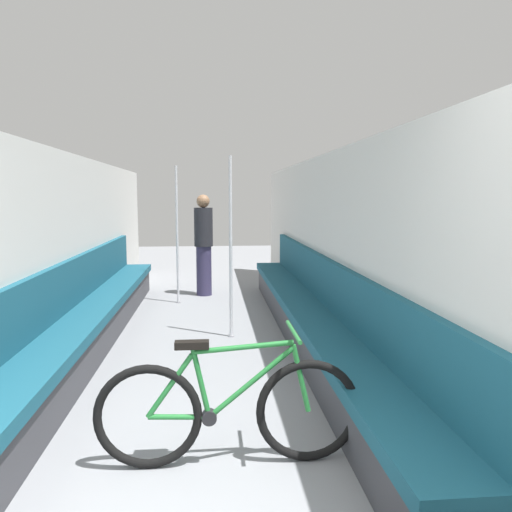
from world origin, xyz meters
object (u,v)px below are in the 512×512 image
(bench_seat_row_right, at_px, (311,319))
(bench_seat_row_left, at_px, (85,324))
(grab_pole_far, at_px, (231,250))
(bicycle, at_px, (229,410))
(grab_pole_near, at_px, (177,237))
(passenger_standing, at_px, (203,244))

(bench_seat_row_right, bearing_deg, bench_seat_row_left, 180.00)
(grab_pole_far, bearing_deg, bicycle, -92.54)
(bench_seat_row_right, relative_size, bicycle, 4.31)
(grab_pole_near, bearing_deg, grab_pole_far, -69.20)
(bicycle, bearing_deg, grab_pole_near, 111.57)
(grab_pole_near, bearing_deg, bench_seat_row_left, -108.52)
(bench_seat_row_right, distance_m, passenger_standing, 3.21)
(bench_seat_row_right, relative_size, grab_pole_far, 3.34)
(bench_seat_row_left, height_order, bench_seat_row_right, same)
(bench_seat_row_left, height_order, passenger_standing, passenger_standing)
(bicycle, relative_size, grab_pole_near, 0.77)
(bench_seat_row_left, distance_m, passenger_standing, 3.21)
(grab_pole_far, height_order, passenger_standing, grab_pole_far)
(bicycle, height_order, passenger_standing, passenger_standing)
(grab_pole_near, bearing_deg, passenger_standing, 55.40)
(bicycle, xyz_separation_m, grab_pole_near, (-0.61, 4.69, 0.66))
(bench_seat_row_left, distance_m, bicycle, 2.70)
(grab_pole_near, distance_m, passenger_standing, 0.69)
(bench_seat_row_left, xyz_separation_m, grab_pole_near, (0.80, 2.38, 0.70))
(bench_seat_row_left, relative_size, passenger_standing, 4.20)
(bench_seat_row_right, distance_m, grab_pole_near, 2.93)
(bicycle, xyz_separation_m, grab_pole_far, (0.12, 2.77, 0.66))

